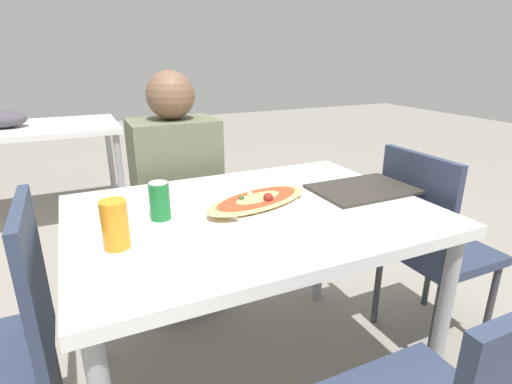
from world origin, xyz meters
TOP-DOWN VIEW (x-y plane):
  - ground_plane at (0.00, 0.00)m, footprint 14.00×14.00m
  - dining_table at (0.00, 0.00)m, footprint 1.22×0.88m
  - chair_far_seated at (-0.10, 0.77)m, footprint 0.40×0.40m
  - chair_side_right at (0.80, -0.08)m, footprint 0.40×0.40m
  - person_seated at (-0.10, 0.66)m, footprint 0.40×0.30m
  - pizza_main at (0.03, 0.02)m, footprint 0.46×0.30m
  - soda_can at (-0.31, 0.05)m, footprint 0.07×0.07m
  - drink_glass at (-0.46, -0.10)m, footprint 0.07×0.07m
  - serving_tray at (0.47, 0.00)m, footprint 0.39×0.27m
  - background_table at (-0.79, 2.18)m, footprint 1.10×0.80m

SIDE VIEW (x-z plane):
  - ground_plane at x=0.00m, z-range 0.00..0.00m
  - chair_far_seated at x=-0.10m, z-range 0.06..0.95m
  - chair_side_right at x=0.80m, z-range 0.06..0.95m
  - dining_table at x=0.00m, z-range 0.30..1.05m
  - background_table at x=-0.79m, z-range 0.26..1.13m
  - person_seated at x=-0.10m, z-range 0.11..1.30m
  - serving_tray at x=0.47m, z-range 0.75..0.76m
  - pizza_main at x=0.03m, z-range 0.74..0.80m
  - soda_can at x=-0.31m, z-range 0.75..0.88m
  - drink_glass at x=-0.46m, z-range 0.75..0.89m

